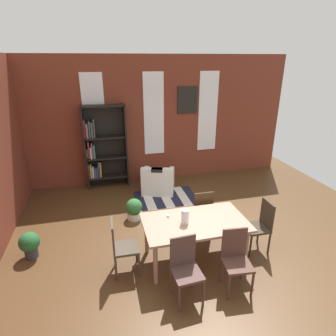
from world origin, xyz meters
TOP-DOWN VIEW (x-y plane):
  - ground_plane at (0.00, 0.00)m, footprint 8.94×8.94m
  - back_wall_brick at (0.00, 3.50)m, footprint 7.65×0.12m
  - window_pane_0 at (-1.55, 3.43)m, footprint 0.55×0.02m
  - window_pane_1 at (0.00, 3.43)m, footprint 0.55×0.02m
  - window_pane_2 at (1.55, 3.43)m, footprint 0.55×0.02m
  - dining_table at (-0.07, -0.24)m, footprint 1.71×0.98m
  - vase_on_table at (-0.24, -0.24)m, footprint 0.13×0.13m
  - tealight_candle_0 at (-0.47, -0.00)m, footprint 0.04×0.04m
  - dining_chair_near_left at (-0.46, -0.96)m, footprint 0.43×0.43m
  - dining_chair_head_left at (-1.30, -0.24)m, footprint 0.41×0.41m
  - dining_chair_near_right at (0.33, -0.96)m, footprint 0.44×0.44m
  - dining_chair_head_right at (1.16, -0.24)m, footprint 0.40×0.40m
  - dining_chair_far_right at (0.32, 0.48)m, footprint 0.40×0.40m
  - bookshelf_tall at (-1.43, 3.25)m, footprint 1.09×0.32m
  - armchair_white at (-0.09, 2.54)m, footprint 1.01×1.01m
  - potted_plant_by_shelf at (-2.81, 0.52)m, footprint 0.35×0.35m
  - potted_plant_corner at (-0.88, 1.35)m, footprint 0.36×0.36m
  - striped_rug at (0.01, 2.13)m, footprint 1.52×1.06m
  - framed_picture at (0.94, 3.42)m, footprint 0.56×0.03m

SIDE VIEW (x-z plane):
  - ground_plane at x=0.00m, z-range 0.00..0.00m
  - striped_rug at x=0.01m, z-range 0.00..0.01m
  - potted_plant_corner at x=-0.88m, z-range 0.00..0.46m
  - potted_plant_by_shelf at x=-2.81m, z-range 0.03..0.51m
  - armchair_white at x=-0.09m, z-range -0.10..0.65m
  - dining_chair_near_left at x=-0.46m, z-range 0.04..0.99m
  - dining_chair_head_left at x=-1.30m, z-range 0.04..0.99m
  - dining_chair_near_right at x=0.33m, z-range 0.04..0.99m
  - dining_chair_head_right at x=1.16m, z-range 0.04..0.99m
  - dining_chair_far_right at x=0.32m, z-range 0.04..0.99m
  - dining_table at x=-0.07m, z-range 0.30..1.06m
  - tealight_candle_0 at x=-0.47m, z-range 0.76..0.80m
  - vase_on_table at x=-0.24m, z-range 0.76..1.00m
  - bookshelf_tall at x=-1.43m, z-range 0.00..2.19m
  - back_wall_brick at x=0.00m, z-range 0.00..3.38m
  - window_pane_0 at x=-1.55m, z-range 0.76..2.96m
  - window_pane_1 at x=0.00m, z-range 0.76..2.96m
  - window_pane_2 at x=1.55m, z-range 0.76..2.96m
  - framed_picture at x=0.94m, z-range 1.85..2.57m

